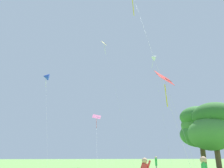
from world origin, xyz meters
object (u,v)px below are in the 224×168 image
object	(u,v)px
kite_pink_low	(97,119)
kite_white_distant	(153,58)
kite_yellow_diamond	(105,50)
kite_blue_delta	(46,77)
person_in_red_shirt	(156,164)
kite_red_high	(165,83)
tree_left_oak	(200,127)
tree_right_cluster	(213,126)

from	to	relation	value
kite_pink_low	kite_white_distant	size ratio (longest dim) A/B	0.48
kite_yellow_diamond	kite_blue_delta	xyz separation A→B (m)	(-11.72, -4.70, -8.89)
kite_pink_low	person_in_red_shirt	world-z (taller)	kite_pink_low
kite_red_high	tree_left_oak	world-z (taller)	kite_red_high
tree_left_oak	tree_right_cluster	xyz separation A→B (m)	(-0.94, -4.56, -0.33)
kite_white_distant	tree_right_cluster	bearing A→B (deg)	-87.21
kite_red_high	tree_left_oak	size ratio (longest dim) A/B	1.28
kite_white_distant	tree_right_cluster	size ratio (longest dim) A/B	2.72
kite_red_high	kite_yellow_diamond	size ratio (longest dim) A/B	0.41
tree_right_cluster	tree_left_oak	bearing A→B (deg)	78.32
tree_right_cluster	kite_red_high	bearing A→B (deg)	-157.25
kite_pink_low	kite_white_distant	bearing A→B (deg)	-5.95
kite_red_high	kite_white_distant	distance (m)	24.08
kite_white_distant	person_in_red_shirt	size ratio (longest dim) A/B	12.79
kite_pink_low	tree_left_oak	xyz separation A→B (m)	(13.53, -13.16, -2.91)
kite_pink_low	tree_right_cluster	size ratio (longest dim) A/B	1.31
kite_pink_low	kite_white_distant	distance (m)	17.87
kite_blue_delta	person_in_red_shirt	bearing A→B (deg)	-53.55
kite_pink_low	tree_right_cluster	distance (m)	21.97
kite_pink_low	tree_left_oak	size ratio (longest dim) A/B	1.25
kite_yellow_diamond	tree_left_oak	distance (m)	26.94
kite_white_distant	person_in_red_shirt	world-z (taller)	kite_white_distant
kite_blue_delta	tree_left_oak	distance (m)	27.53
kite_yellow_diamond	tree_left_oak	bearing A→B (deg)	-52.60
kite_blue_delta	kite_white_distant	xyz separation A→B (m)	(21.62, 1.39, 6.26)
kite_pink_low	person_in_red_shirt	bearing A→B (deg)	-80.03
kite_pink_low	kite_blue_delta	bearing A→B (deg)	-165.09
kite_blue_delta	tree_left_oak	bearing A→B (deg)	-24.27
kite_white_distant	tree_right_cluster	xyz separation A→B (m)	(0.80, -16.49, -16.62)
tree_left_oak	kite_red_high	bearing A→B (deg)	-137.22
person_in_red_shirt	tree_right_cluster	size ratio (longest dim) A/B	0.21
kite_yellow_diamond	person_in_red_shirt	bearing A→B (deg)	-85.55
kite_blue_delta	tree_right_cluster	xyz separation A→B (m)	(22.43, -15.10, -10.36)
tree_left_oak	kite_yellow_diamond	bearing A→B (deg)	127.40
kite_red_high	kite_yellow_diamond	distance (m)	27.61
kite_white_distant	tree_left_oak	distance (m)	20.27
kite_pink_low	tree_right_cluster	world-z (taller)	kite_pink_low
kite_yellow_diamond	kite_blue_delta	distance (m)	15.44
kite_white_distant	kite_pink_low	bearing A→B (deg)	174.05
kite_pink_low	person_in_red_shirt	size ratio (longest dim) A/B	6.17
kite_pink_low	person_in_red_shirt	distance (m)	22.56
kite_blue_delta	kite_white_distant	world-z (taller)	kite_white_distant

